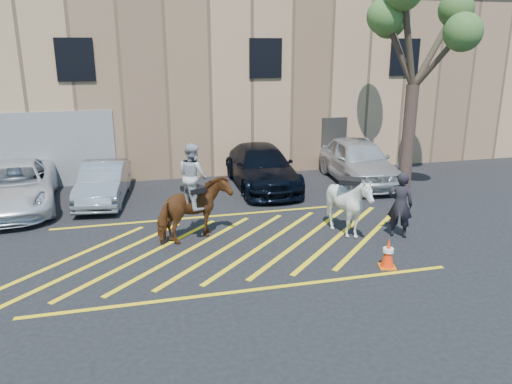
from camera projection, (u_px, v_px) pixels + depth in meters
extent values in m
plane|color=black|center=(226.00, 243.00, 13.42)|extent=(90.00, 90.00, 0.00)
imported|color=white|center=(14.00, 186.00, 16.03)|extent=(2.95, 5.52, 1.47)
imported|color=#90939D|center=(104.00, 182.00, 16.78)|extent=(1.87, 4.14, 1.32)
imported|color=black|center=(262.00, 167.00, 18.51)|extent=(2.20, 5.21, 1.50)
imported|color=silver|center=(358.00, 161.00, 19.10)|extent=(2.39, 5.11, 1.69)
imported|color=black|center=(400.00, 205.00, 13.61)|extent=(0.80, 0.73, 1.84)
cube|color=tan|center=(176.00, 80.00, 23.56)|extent=(32.00, 10.00, 7.00)
cube|color=black|center=(75.00, 60.00, 17.62)|extent=(1.30, 0.08, 1.50)
cube|color=black|center=(266.00, 58.00, 19.28)|extent=(1.30, 0.08, 1.50)
cube|color=black|center=(405.00, 57.00, 20.71)|extent=(1.30, 0.08, 1.50)
cube|color=#38332D|center=(334.00, 144.00, 20.99)|extent=(1.10, 0.08, 2.20)
cube|color=yellow|center=(59.00, 263.00, 12.14)|extent=(4.20, 4.20, 0.01)
cube|color=yellow|center=(104.00, 259.00, 12.39)|extent=(4.20, 4.20, 0.01)
cube|color=yellow|center=(147.00, 255.00, 12.64)|extent=(4.20, 4.20, 0.01)
cube|color=yellow|center=(188.00, 251.00, 12.89)|extent=(4.20, 4.20, 0.01)
cube|color=yellow|center=(228.00, 247.00, 13.14)|extent=(4.20, 4.20, 0.01)
cube|color=yellow|center=(266.00, 243.00, 13.39)|extent=(4.20, 4.20, 0.01)
cube|color=yellow|center=(303.00, 239.00, 13.64)|extent=(4.20, 4.20, 0.01)
cube|color=yellow|center=(339.00, 236.00, 13.89)|extent=(4.20, 4.20, 0.01)
cube|color=yellow|center=(373.00, 232.00, 14.14)|extent=(4.20, 4.20, 0.01)
cube|color=yellow|center=(212.00, 216.00, 15.46)|extent=(9.50, 0.12, 0.01)
cube|color=yellow|center=(250.00, 290.00, 10.82)|extent=(9.50, 0.12, 0.01)
imported|color=brown|center=(194.00, 210.00, 13.36)|extent=(2.23, 1.72, 1.71)
imported|color=#A8AAB3|center=(193.00, 176.00, 13.09)|extent=(0.96, 1.05, 1.74)
cube|color=black|center=(193.00, 189.00, 13.19)|extent=(0.66, 0.70, 0.14)
imported|color=silver|center=(349.00, 205.00, 13.70)|extent=(2.03, 2.09, 1.75)
cube|color=black|center=(350.00, 181.00, 13.51)|extent=(0.72, 0.68, 0.14)
cube|color=orange|center=(387.00, 267.00, 11.94)|extent=(0.46, 0.46, 0.03)
cone|color=#FF320A|center=(388.00, 253.00, 11.84)|extent=(0.32, 0.32, 0.70)
cylinder|color=white|center=(388.00, 250.00, 11.82)|extent=(0.25, 0.25, 0.10)
cylinder|color=#4B362E|center=(408.00, 140.00, 17.56)|extent=(0.44, 0.44, 3.80)
cylinder|color=#463A2A|center=(434.00, 49.00, 17.00)|extent=(1.76, 0.51, 2.68)
cylinder|color=#473B2B|center=(400.00, 54.00, 17.51)|extent=(0.33, 1.88, 2.34)
cylinder|color=#46332A|center=(399.00, 53.00, 16.57)|extent=(1.40, 0.20, 2.39)
cylinder|color=#4B3D2E|center=(437.00, 61.00, 16.20)|extent=(0.78, 1.62, 1.96)
cylinder|color=#483E2C|center=(408.00, 42.00, 16.25)|extent=(1.16, 0.77, 3.11)
sphere|color=#44642B|center=(456.00, 10.00, 16.95)|extent=(1.20, 1.20, 1.20)
sphere|color=#3F632A|center=(389.00, 22.00, 17.98)|extent=(1.20, 1.20, 1.20)
sphere|color=#497431|center=(385.00, 16.00, 16.10)|extent=(1.20, 1.20, 1.20)
sphere|color=#456F2F|center=(463.00, 32.00, 15.35)|extent=(1.20, 1.20, 1.20)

